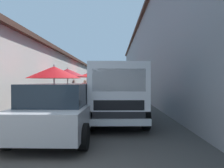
{
  "coord_description": "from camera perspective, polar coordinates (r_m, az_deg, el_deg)",
  "views": [
    {
      "loc": [
        -2.71,
        -0.95,
        1.53
      ],
      "look_at": [
        12.85,
        -0.66,
        1.29
      ],
      "focal_mm": 31.75,
      "sensor_mm": 36.0,
      "label": 1
    }
  ],
  "objects": [
    {
      "name": "ground",
      "position": [
        16.31,
        -2.27,
        -4.52
      ],
      "size": [
        90.0,
        90.0,
        0.0
      ],
      "primitive_type": "plane",
      "color": "#3D3A38"
    },
    {
      "name": "building_left_whitewash",
      "position": [
        20.0,
        -21.54,
        1.97
      ],
      "size": [
        49.8,
        7.5,
        3.86
      ],
      "color": "silver",
      "rests_on": "ground"
    },
    {
      "name": "building_right_concrete",
      "position": [
        19.46,
        18.53,
        6.98
      ],
      "size": [
        49.8,
        7.5,
        7.22
      ],
      "color": "gray",
      "rests_on": "ground"
    },
    {
      "name": "fruit_stall_near_right",
      "position": [
        11.91,
        -12.91,
        1.61
      ],
      "size": [
        2.15,
        2.15,
        2.32
      ],
      "color": "#9E9EA3",
      "rests_on": "ground"
    },
    {
      "name": "fruit_stall_mid_lane",
      "position": [
        20.0,
        -7.26,
        1.79
      ],
      "size": [
        2.38,
        2.38,
        2.36
      ],
      "color": "#9E9EA3",
      "rests_on": "ground"
    },
    {
      "name": "fruit_stall_near_left",
      "position": [
        8.04,
        -16.1,
        1.26
      ],
      "size": [
        2.11,
        2.11,
        2.18
      ],
      "color": "#9E9EA3",
      "rests_on": "ground"
    },
    {
      "name": "fruit_stall_far_left",
      "position": [
        18.55,
        4.91,
        1.92
      ],
      "size": [
        2.72,
        2.72,
        2.35
      ],
      "color": "#9E9EA3",
      "rests_on": "ground"
    },
    {
      "name": "hatchback_car",
      "position": [
        5.88,
        -14.37,
        -6.88
      ],
      "size": [
        3.93,
        1.95,
        1.45
      ],
      "color": "#ADAFB5",
      "rests_on": "ground"
    },
    {
      "name": "delivery_truck",
      "position": [
        6.89,
        1.49,
        -3.19
      ],
      "size": [
        4.97,
        2.07,
        2.08
      ],
      "color": "black",
      "rests_on": "ground"
    },
    {
      "name": "vendor_by_crates",
      "position": [
        16.42,
        0.31,
        -1.08
      ],
      "size": [
        0.57,
        0.43,
        1.67
      ],
      "color": "navy",
      "rests_on": "ground"
    },
    {
      "name": "vendor_in_shade",
      "position": [
        14.84,
        -7.79,
        -1.45
      ],
      "size": [
        0.49,
        0.47,
        1.62
      ],
      "color": "#232328",
      "rests_on": "ground"
    },
    {
      "name": "plastic_stool",
      "position": [
        12.23,
        3.46,
        -4.78
      ],
      "size": [
        0.3,
        0.3,
        0.43
      ],
      "color": "red",
      "rests_on": "ground"
    }
  ]
}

